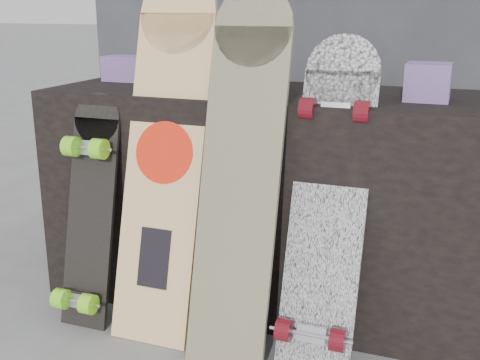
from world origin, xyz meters
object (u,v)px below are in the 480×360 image
at_px(vendor_table, 266,196).
at_px(longboard_geisha, 166,147).
at_px(longboard_celtic, 241,166).
at_px(skateboard_dark, 88,210).
at_px(longboard_cascadia, 328,198).

height_order(vendor_table, longboard_geisha, longboard_geisha).
xyz_separation_m(vendor_table, longboard_celtic, (0.04, -0.37, 0.22)).
height_order(vendor_table, skateboard_dark, skateboard_dark).
bearing_deg(longboard_celtic, longboard_cascadia, 11.95).
height_order(vendor_table, longboard_celtic, longboard_celtic).
xyz_separation_m(longboard_geisha, longboard_cascadia, (0.56, -0.00, -0.11)).
bearing_deg(longboard_cascadia, longboard_celtic, -168.05).
bearing_deg(longboard_geisha, longboard_celtic, -11.64).
xyz_separation_m(vendor_table, longboard_geisha, (-0.25, -0.31, 0.24)).
relative_size(longboard_celtic, skateboard_dark, 1.44).
bearing_deg(longboard_celtic, vendor_table, 96.17).
xyz_separation_m(longboard_cascadia, skateboard_dark, (-0.83, -0.08, -0.11)).
bearing_deg(skateboard_dark, vendor_table, 37.43).
distance_m(longboard_geisha, skateboard_dark, 0.36).
relative_size(longboard_celtic, longboard_cascadia, 1.14).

